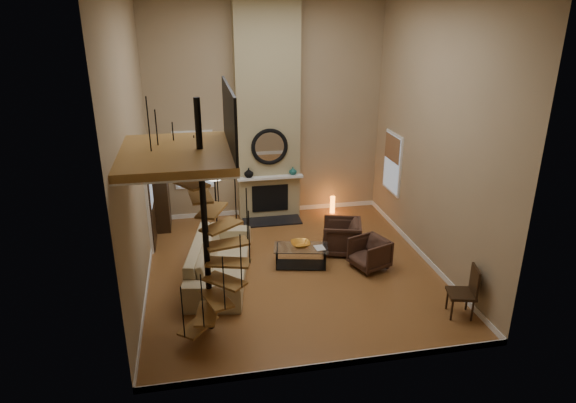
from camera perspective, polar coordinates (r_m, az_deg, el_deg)
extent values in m
cube|color=#A46A34|center=(10.94, 0.40, -7.63)|extent=(6.00, 6.50, 0.01)
cube|color=tan|center=(13.03, -2.43, 10.05)|extent=(6.00, 0.02, 5.50)
cube|color=tan|center=(6.91, 5.78, -0.35)|extent=(6.00, 0.02, 5.50)
cube|color=tan|center=(9.79, -17.12, 5.32)|extent=(0.02, 6.50, 5.50)
cube|color=tan|center=(10.89, 16.23, 6.98)|extent=(0.02, 6.50, 5.50)
cube|color=white|center=(13.80, -2.25, -0.99)|extent=(6.00, 0.02, 0.12)
cube|color=white|center=(8.29, 5.05, -17.88)|extent=(6.00, 0.02, 0.12)
cube|color=white|center=(10.80, -15.53, -8.51)|extent=(0.02, 6.50, 0.12)
cube|color=white|center=(11.80, 14.86, -5.76)|extent=(0.02, 6.50, 0.12)
cube|color=tan|center=(12.84, -2.30, 9.89)|extent=(1.60, 0.38, 5.50)
cube|color=black|center=(13.20, -1.80, -2.23)|extent=(1.50, 0.60, 0.04)
cube|color=black|center=(13.27, -2.03, 0.36)|extent=(0.95, 0.02, 0.72)
cube|color=white|center=(12.99, -2.00, 2.71)|extent=(1.70, 0.18, 0.06)
torus|color=black|center=(12.82, -2.09, 6.19)|extent=(0.94, 0.10, 0.94)
cylinder|color=white|center=(12.83, -2.10, 6.20)|extent=(0.80, 0.01, 0.80)
imported|color=black|center=(12.91, -4.45, 3.26)|extent=(0.24, 0.24, 0.25)
imported|color=#17524D|center=(13.09, 0.56, 3.49)|extent=(0.20, 0.20, 0.21)
cube|color=white|center=(13.14, -10.58, 4.64)|extent=(1.02, 0.04, 1.52)
cube|color=#8C9EB2|center=(13.12, -10.57, 4.61)|extent=(0.90, 0.01, 1.40)
cube|color=#966A43|center=(13.05, -10.63, 5.47)|extent=(0.90, 0.01, 0.98)
cube|color=white|center=(12.93, 11.73, 4.27)|extent=(0.04, 1.02, 1.52)
cube|color=#8C9EB2|center=(12.92, 11.63, 4.26)|extent=(0.01, 0.90, 1.40)
cube|color=#966A43|center=(12.81, 11.69, 5.91)|extent=(0.01, 0.90, 0.63)
cube|color=white|center=(12.01, -15.37, -0.16)|extent=(0.06, 1.05, 2.16)
cube|color=black|center=(12.02, -15.19, -0.26)|extent=(0.05, 0.90, 2.05)
cube|color=#8C9EB2|center=(11.87, -15.24, 1.66)|extent=(0.01, 0.60, 0.90)
cube|color=olive|center=(7.88, -12.45, 5.29)|extent=(1.70, 2.20, 0.12)
cube|color=white|center=(7.90, -12.41, 4.77)|extent=(1.70, 2.20, 0.03)
cube|color=black|center=(7.77, -6.64, 9.46)|extent=(0.04, 2.20, 0.94)
cylinder|color=black|center=(8.26, -9.39, -2.35)|extent=(0.10, 0.10, 4.02)
cube|color=olive|center=(8.87, -10.10, -13.61)|extent=(0.71, 0.78, 0.04)
cylinder|color=black|center=(8.37, -11.80, -12.17)|extent=(0.02, 0.02, 0.94)
cube|color=olive|center=(8.66, -9.12, -12.39)|extent=(0.46, 0.77, 0.04)
cylinder|color=black|center=(8.11, -9.66, -11.03)|extent=(0.02, 0.02, 0.94)
cube|color=olive|center=(8.53, -8.05, -10.81)|extent=(0.55, 0.79, 0.04)
cylinder|color=black|center=(8.00, -7.26, -9.18)|extent=(0.02, 0.02, 0.94)
cube|color=olive|center=(8.48, -7.17, -8.91)|extent=(0.75, 0.74, 0.04)
cylinder|color=black|center=(8.05, -5.34, -6.76)|extent=(0.02, 0.02, 0.94)
cube|color=olive|center=(8.49, -6.73, -6.85)|extent=(0.79, 0.53, 0.04)
cylinder|color=black|center=(8.22, -4.41, -4.09)|extent=(0.02, 0.02, 0.94)
cube|color=olive|center=(8.53, -6.86, -4.76)|extent=(0.77, 0.48, 0.04)
cylinder|color=black|center=(8.43, -4.66, -1.49)|extent=(0.02, 0.02, 0.94)
cube|color=olive|center=(8.56, -7.53, -2.78)|extent=(0.77, 0.72, 0.04)
cylinder|color=black|center=(8.61, -5.96, 0.83)|extent=(0.02, 0.02, 0.94)
cube|color=olive|center=(8.55, -8.61, -0.98)|extent=(0.58, 0.79, 0.04)
cylinder|color=black|center=(8.70, -8.00, 2.77)|extent=(0.02, 0.02, 0.94)
cube|color=olive|center=(8.47, -9.87, 0.63)|extent=(0.41, 0.75, 0.04)
cylinder|color=black|center=(8.66, -10.39, 4.34)|extent=(0.02, 0.02, 0.94)
cube|color=olive|center=(8.33, -11.10, 2.08)|extent=(0.68, 0.79, 0.04)
cylinder|color=black|center=(8.48, -12.70, 5.63)|extent=(0.02, 0.02, 0.94)
cube|color=olive|center=(8.13, -12.03, 3.46)|extent=(0.80, 0.64, 0.04)
cylinder|color=black|center=(8.18, -14.52, 6.79)|extent=(0.02, 0.02, 0.94)
cube|color=olive|center=(7.89, -12.49, 4.87)|extent=(0.72, 0.34, 0.04)
cylinder|color=black|center=(7.80, -15.43, 7.98)|extent=(0.02, 0.02, 0.94)
cube|color=black|center=(12.97, -14.27, 1.08)|extent=(0.42, 0.89, 1.98)
imported|color=tan|center=(10.56, -7.78, -6.51)|extent=(1.59, 2.96, 0.82)
imported|color=#3D251C|center=(11.60, 6.46, -4.00)|extent=(1.06, 1.05, 0.79)
imported|color=#3D251C|center=(10.98, 9.45, -5.70)|extent=(0.92, 0.91, 0.66)
cube|color=silver|center=(10.86, 1.47, -5.21)|extent=(1.25, 0.81, 0.02)
cube|color=black|center=(11.05, 1.45, -7.14)|extent=(1.14, 0.70, 0.01)
cylinder|color=black|center=(10.78, -1.32, -6.75)|extent=(0.03, 0.03, 0.42)
cylinder|color=black|center=(10.78, 4.25, -6.80)|extent=(0.03, 0.03, 0.42)
cylinder|color=black|center=(11.17, -1.22, -5.69)|extent=(0.03, 0.03, 0.42)
cylinder|color=black|center=(11.17, 4.14, -5.74)|extent=(0.03, 0.03, 0.42)
imported|color=orange|center=(10.88, 1.42, -4.83)|extent=(0.42, 0.42, 0.10)
imported|color=gray|center=(10.79, 3.47, -5.29)|extent=(0.22, 0.28, 0.03)
cylinder|color=black|center=(12.75, -7.97, -3.36)|extent=(0.34, 0.34, 0.03)
cylinder|color=black|center=(12.44, -8.15, -0.07)|extent=(0.04, 0.04, 1.45)
cylinder|color=#F2E5C6|center=(12.19, -8.33, 3.22)|extent=(0.37, 0.37, 0.30)
cylinder|color=orange|center=(13.71, 5.05, -0.35)|extent=(0.13, 0.13, 0.46)
cube|color=black|center=(9.74, 18.95, -9.83)|extent=(0.57, 0.57, 0.05)
cube|color=black|center=(9.67, 20.32, -8.47)|extent=(0.15, 0.44, 0.55)
cylinder|color=black|center=(9.66, 18.01, -11.57)|extent=(0.05, 0.05, 0.44)
cylinder|color=black|center=(9.76, 20.10, -11.50)|extent=(0.05, 0.05, 0.44)
cylinder|color=black|center=(9.96, 17.52, -10.46)|extent=(0.05, 0.05, 0.44)
cylinder|color=black|center=(10.05, 19.54, -10.41)|extent=(0.05, 0.05, 0.44)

